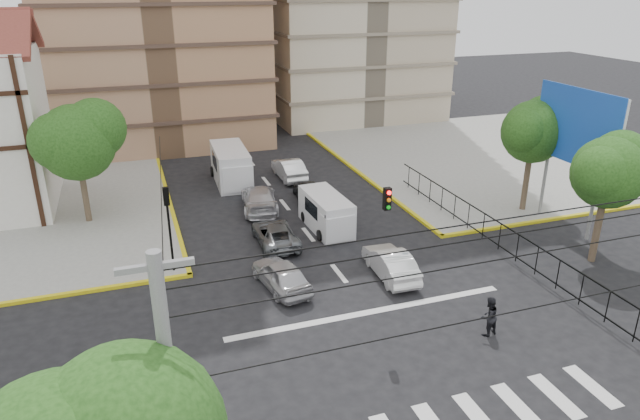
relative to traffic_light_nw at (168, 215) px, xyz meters
name	(u,v)px	position (x,y,z in m)	size (l,w,h in m)	color
ground	(381,327)	(7.80, -7.80, -3.11)	(160.00, 160.00, 0.00)	black
sidewalk_ne	(498,155)	(27.80, 12.20, -3.04)	(26.00, 26.00, 0.15)	gray
stop_line	(370,312)	(7.80, -6.60, -3.11)	(13.00, 0.40, 0.01)	silver
park_fence	(498,252)	(16.80, -3.30, -3.11)	(0.10, 22.50, 1.66)	black
billboard	(578,129)	(22.25, -1.80, 2.89)	(0.36, 6.20, 8.10)	slate
tree_park_a	(610,169)	(20.88, -5.79, 1.90)	(4.41, 3.60, 6.83)	#473828
tree_park_c	(535,129)	(21.89, 1.21, 2.22)	(4.65, 3.80, 7.25)	#473828
tree_tudor	(78,139)	(-4.10, 8.21, 2.11)	(5.39, 4.40, 7.43)	#473828
traffic_light_nw	(168,215)	(0.00, 0.00, 0.00)	(0.28, 0.22, 4.40)	black
traffic_light_hanging	(412,215)	(7.80, -9.84, 2.79)	(18.00, 9.12, 0.92)	black
van_right_lane	(327,214)	(9.05, 2.41, -2.10)	(2.01, 4.71, 2.09)	silver
van_left_lane	(231,167)	(5.37, 12.50, -1.87)	(2.47, 5.77, 2.56)	silver
car_silver_front_left	(281,274)	(4.70, -3.22, -2.41)	(1.67, 4.15, 1.41)	#B4B3B8
car_white_front_right	(391,263)	(10.11, -3.84, -2.41)	(1.49, 4.28, 1.41)	white
car_grey_mid_left	(275,234)	(5.68, 1.58, -2.49)	(2.06, 4.46, 1.24)	slate
car_silver_rear_left	(259,198)	(6.05, 6.92, -2.36)	(2.12, 5.21, 1.51)	silver
car_darkgrey_mid_right	(308,190)	(9.51, 7.48, -2.42)	(1.64, 4.08, 1.39)	#28292B
car_white_rear_right	(289,169)	(9.59, 12.29, -2.36)	(1.59, 4.56, 1.50)	white
pedestrian_crosswalk	(489,316)	(11.70, -9.74, -2.25)	(0.84, 0.65, 1.72)	black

